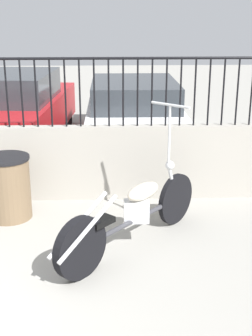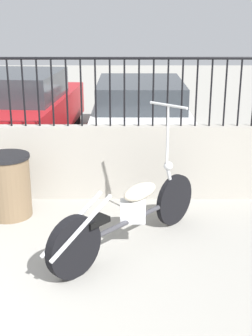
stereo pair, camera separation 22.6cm
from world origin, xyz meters
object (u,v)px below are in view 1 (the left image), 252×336
Objects in this scene: trash_bin at (8,187)px; car_white at (133,112)px; motorcycle_dark_grey at (127,217)px; car_red at (12,109)px.

car_white is (1.78, 3.35, 0.25)m from trash_bin.
motorcycle_dark_grey is 4.31m from car_white.
trash_bin is 0.19× the size of car_red.
motorcycle_dark_grey is 0.40× the size of car_white.
motorcycle_dark_grey reaches higher than car_white.
car_red is at bearing 99.68° from trash_bin.
motorcycle_dark_grey is at bearing 176.17° from car_white.
car_white is at bearing 62.08° from trash_bin.
car_white is (2.36, -0.08, -0.06)m from car_red.
trash_bin is 3.80m from car_white.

